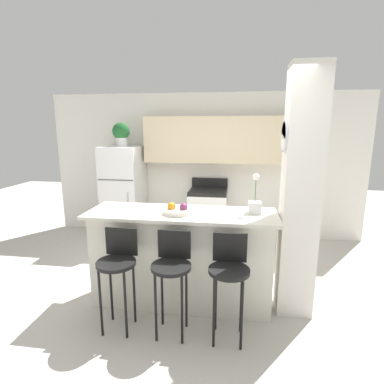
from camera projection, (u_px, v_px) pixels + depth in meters
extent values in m
plane|color=beige|center=(182.00, 301.00, 3.45)|extent=(14.00, 14.00, 0.00)
cube|color=white|center=(204.00, 166.00, 5.41)|extent=(5.60, 0.06, 2.55)
cube|color=beige|center=(222.00, 140.00, 5.08)|extent=(2.66, 0.32, 0.77)
cube|color=white|center=(210.00, 148.00, 5.16)|extent=(0.62, 0.28, 0.12)
cube|color=white|center=(300.00, 196.00, 3.03)|extent=(0.36, 0.32, 2.55)
cylinder|color=silver|center=(284.00, 136.00, 2.93)|extent=(0.02, 0.31, 0.31)
cylinder|color=white|center=(284.00, 136.00, 2.93)|extent=(0.01, 0.28, 0.28)
cube|color=silver|center=(182.00, 259.00, 3.34)|extent=(1.93, 0.55, 1.03)
cube|color=beige|center=(182.00, 214.00, 3.23)|extent=(2.05, 0.67, 0.04)
cube|color=white|center=(125.00, 207.00, 5.35)|extent=(0.64, 0.71, 1.12)
cube|color=white|center=(123.00, 162.00, 5.18)|extent=(0.64, 0.71, 0.53)
cube|color=#333333|center=(115.00, 180.00, 4.89)|extent=(0.60, 0.01, 0.01)
cylinder|color=#B2B2B7|center=(128.00, 210.00, 4.96)|extent=(0.02, 0.02, 0.61)
cube|color=white|center=(208.00, 217.00, 5.23)|extent=(0.64, 0.61, 0.85)
cube|color=black|center=(208.00, 192.00, 5.14)|extent=(0.64, 0.61, 0.06)
cube|color=black|center=(210.00, 182.00, 5.39)|extent=(0.64, 0.04, 0.16)
cube|color=black|center=(206.00, 220.00, 4.92)|extent=(0.39, 0.01, 0.27)
cylinder|color=black|center=(116.00, 263.00, 2.83)|extent=(0.38, 0.38, 0.03)
cube|color=black|center=(121.00, 241.00, 2.95)|extent=(0.32, 0.02, 0.28)
cylinder|color=black|center=(101.00, 303.00, 2.80)|extent=(0.02, 0.02, 0.68)
cylinder|color=black|center=(125.00, 305.00, 2.77)|extent=(0.02, 0.02, 0.68)
cylinder|color=black|center=(111.00, 290.00, 3.04)|extent=(0.02, 0.02, 0.68)
cylinder|color=black|center=(134.00, 292.00, 3.01)|extent=(0.02, 0.02, 0.68)
cylinder|color=black|center=(171.00, 267.00, 2.76)|extent=(0.38, 0.38, 0.03)
cube|color=black|center=(174.00, 244.00, 2.88)|extent=(0.32, 0.02, 0.28)
cylinder|color=black|center=(156.00, 308.00, 2.73)|extent=(0.02, 0.02, 0.68)
cylinder|color=black|center=(182.00, 310.00, 2.70)|extent=(0.02, 0.02, 0.68)
cylinder|color=black|center=(162.00, 294.00, 2.97)|extent=(0.02, 0.02, 0.68)
cylinder|color=black|center=(186.00, 296.00, 2.93)|extent=(0.02, 0.02, 0.68)
cylinder|color=black|center=(229.00, 271.00, 2.68)|extent=(0.38, 0.38, 0.03)
cube|color=black|center=(230.00, 247.00, 2.80)|extent=(0.32, 0.02, 0.28)
cylinder|color=black|center=(214.00, 313.00, 2.66)|extent=(0.02, 0.02, 0.68)
cylinder|color=black|center=(242.00, 315.00, 2.62)|extent=(0.02, 0.02, 0.68)
cylinder|color=black|center=(216.00, 298.00, 2.89)|extent=(0.02, 0.02, 0.68)
cylinder|color=black|center=(241.00, 300.00, 2.86)|extent=(0.02, 0.02, 0.68)
cylinder|color=silver|center=(122.00, 142.00, 5.11)|extent=(0.20, 0.20, 0.15)
sphere|color=#1E5B28|center=(121.00, 131.00, 5.07)|extent=(0.29, 0.29, 0.29)
cube|color=white|center=(255.00, 208.00, 3.17)|extent=(0.13, 0.13, 0.12)
cylinder|color=#386633|center=(256.00, 191.00, 3.13)|extent=(0.01, 0.01, 0.25)
sphere|color=white|center=(256.00, 177.00, 3.10)|extent=(0.07, 0.07, 0.07)
cylinder|color=silver|center=(177.00, 212.00, 3.15)|extent=(0.30, 0.30, 0.05)
sphere|color=#7A2D56|center=(184.00, 207.00, 3.14)|extent=(0.08, 0.08, 0.08)
sphere|color=orange|center=(171.00, 206.00, 3.16)|extent=(0.09, 0.09, 0.09)
cylinder|color=black|center=(151.00, 233.00, 5.11)|extent=(0.28, 0.28, 0.38)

